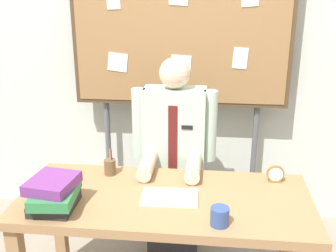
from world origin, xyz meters
TOP-DOWN VIEW (x-y plane):
  - back_wall at (0.00, 1.18)m, footprint 6.40×0.08m
  - desk at (0.00, 0.00)m, footprint 1.60×0.71m
  - person at (0.00, 0.53)m, footprint 0.55×0.56m
  - bulletin_board at (-0.00, 0.98)m, footprint 1.57×0.09m
  - book_stack at (-0.55, -0.19)m, footprint 0.25×0.31m
  - open_notebook at (0.03, -0.02)m, footprint 0.31×0.20m
  - desk_clock at (0.62, 0.24)m, footprint 0.10×0.04m
  - coffee_mug at (0.30, -0.25)m, footprint 0.09×0.09m
  - pen_holder at (-0.36, 0.23)m, footprint 0.07×0.07m

SIDE VIEW (x-z plane):
  - desk at x=0.00m, z-range 0.28..1.03m
  - person at x=0.00m, z-range -0.05..1.37m
  - open_notebook at x=0.03m, z-range 0.75..0.77m
  - desk_clock at x=0.62m, z-range 0.75..0.85m
  - coffee_mug at x=0.30m, z-range 0.75..0.85m
  - pen_holder at x=-0.36m, z-range 0.72..0.88m
  - book_stack at x=-0.55m, z-range 0.76..0.92m
  - back_wall at x=0.00m, z-range 0.00..2.70m
  - bulletin_board at x=0.00m, z-range 0.47..2.57m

